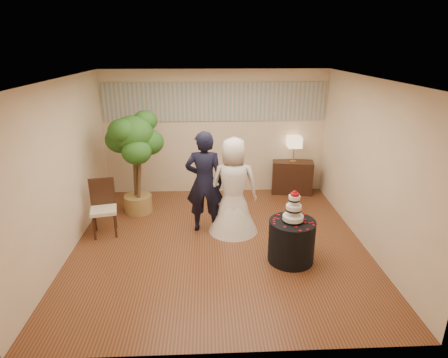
{
  "coord_description": "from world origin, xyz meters",
  "views": [
    {
      "loc": [
        -0.19,
        -5.81,
        3.3
      ],
      "look_at": [
        0.1,
        0.4,
        1.05
      ],
      "focal_mm": 30.0,
      "sensor_mm": 36.0,
      "label": 1
    }
  ],
  "objects_px": {
    "table_lamp": "(294,149)",
    "bride": "(234,186)",
    "console": "(292,177)",
    "side_chair": "(103,208)",
    "groom": "(205,182)",
    "cake_table": "(291,241)",
    "wedding_cake": "(294,206)",
    "ficus_tree": "(135,163)"
  },
  "relations": [
    {
      "from": "cake_table",
      "to": "bride",
      "type": "bearing_deg",
      "value": 128.8
    },
    {
      "from": "wedding_cake",
      "to": "console",
      "type": "bearing_deg",
      "value": 77.48
    },
    {
      "from": "cake_table",
      "to": "ficus_tree",
      "type": "xyz_separation_m",
      "value": [
        -2.76,
        1.98,
        0.71
      ]
    },
    {
      "from": "console",
      "to": "side_chair",
      "type": "bearing_deg",
      "value": -144.54
    },
    {
      "from": "table_lamp",
      "to": "side_chair",
      "type": "xyz_separation_m",
      "value": [
        -3.85,
        -1.87,
        -0.54
      ]
    },
    {
      "from": "table_lamp",
      "to": "ficus_tree",
      "type": "height_order",
      "value": "ficus_tree"
    },
    {
      "from": "cake_table",
      "to": "ficus_tree",
      "type": "bearing_deg",
      "value": 144.34
    },
    {
      "from": "bride",
      "to": "table_lamp",
      "type": "bearing_deg",
      "value": -126.1
    },
    {
      "from": "bride",
      "to": "cake_table",
      "type": "bearing_deg",
      "value": 131.92
    },
    {
      "from": "groom",
      "to": "ficus_tree",
      "type": "relative_size",
      "value": 0.89
    },
    {
      "from": "groom",
      "to": "cake_table",
      "type": "bearing_deg",
      "value": 145.82
    },
    {
      "from": "groom",
      "to": "bride",
      "type": "xyz_separation_m",
      "value": [
        0.52,
        -0.07,
        -0.05
      ]
    },
    {
      "from": "bride",
      "to": "console",
      "type": "relative_size",
      "value": 1.95
    },
    {
      "from": "groom",
      "to": "table_lamp",
      "type": "bearing_deg",
      "value": -133.56
    },
    {
      "from": "cake_table",
      "to": "side_chair",
      "type": "xyz_separation_m",
      "value": [
        -3.2,
        1.03,
        0.16
      ]
    },
    {
      "from": "wedding_cake",
      "to": "ficus_tree",
      "type": "relative_size",
      "value": 0.24
    },
    {
      "from": "table_lamp",
      "to": "groom",
      "type": "bearing_deg",
      "value": -138.79
    },
    {
      "from": "bride",
      "to": "table_lamp",
      "type": "distance_m",
      "value": 2.38
    },
    {
      "from": "table_lamp",
      "to": "side_chair",
      "type": "bearing_deg",
      "value": -154.12
    },
    {
      "from": "bride",
      "to": "cake_table",
      "type": "relative_size",
      "value": 2.44
    },
    {
      "from": "console",
      "to": "table_lamp",
      "type": "xyz_separation_m",
      "value": [
        0.0,
        0.0,
        0.67
      ]
    },
    {
      "from": "table_lamp",
      "to": "ficus_tree",
      "type": "bearing_deg",
      "value": -164.92
    },
    {
      "from": "table_lamp",
      "to": "bride",
      "type": "bearing_deg",
      "value": -129.22
    },
    {
      "from": "bride",
      "to": "wedding_cake",
      "type": "xyz_separation_m",
      "value": [
        0.85,
        -1.06,
        0.06
      ]
    },
    {
      "from": "ficus_tree",
      "to": "side_chair",
      "type": "relative_size",
      "value": 2.07
    },
    {
      "from": "groom",
      "to": "bride",
      "type": "distance_m",
      "value": 0.53
    },
    {
      "from": "groom",
      "to": "console",
      "type": "bearing_deg",
      "value": -133.56
    },
    {
      "from": "bride",
      "to": "wedding_cake",
      "type": "bearing_deg",
      "value": 131.92
    },
    {
      "from": "bride",
      "to": "cake_table",
      "type": "distance_m",
      "value": 1.47
    },
    {
      "from": "console",
      "to": "side_chair",
      "type": "relative_size",
      "value": 0.9
    },
    {
      "from": "side_chair",
      "to": "ficus_tree",
      "type": "bearing_deg",
      "value": 52.49
    },
    {
      "from": "console",
      "to": "side_chair",
      "type": "height_order",
      "value": "side_chair"
    },
    {
      "from": "console",
      "to": "ficus_tree",
      "type": "distance_m",
      "value": 3.59
    },
    {
      "from": "bride",
      "to": "console",
      "type": "distance_m",
      "value": 2.43
    },
    {
      "from": "groom",
      "to": "table_lamp",
      "type": "relative_size",
      "value": 3.27
    },
    {
      "from": "bride",
      "to": "ficus_tree",
      "type": "xyz_separation_m",
      "value": [
        -1.91,
        0.92,
        0.17
      ]
    },
    {
      "from": "ficus_tree",
      "to": "bride",
      "type": "bearing_deg",
      "value": -25.71
    },
    {
      "from": "groom",
      "to": "wedding_cake",
      "type": "xyz_separation_m",
      "value": [
        1.38,
        -1.13,
        0.0
      ]
    },
    {
      "from": "bride",
      "to": "cake_table",
      "type": "xyz_separation_m",
      "value": [
        0.85,
        -1.06,
        -0.55
      ]
    },
    {
      "from": "bride",
      "to": "ficus_tree",
      "type": "bearing_deg",
      "value": -22.59
    },
    {
      "from": "groom",
      "to": "console",
      "type": "relative_size",
      "value": 2.07
    },
    {
      "from": "console",
      "to": "ficus_tree",
      "type": "xyz_separation_m",
      "value": [
        -3.41,
        -0.92,
        0.68
      ]
    }
  ]
}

